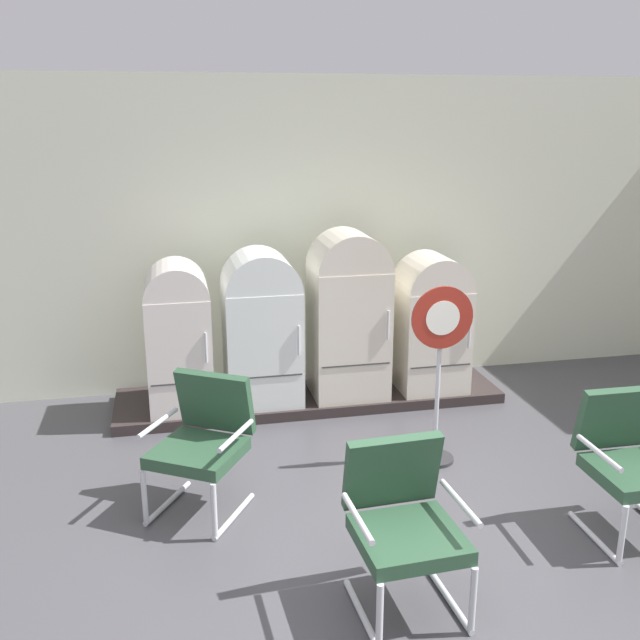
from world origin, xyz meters
TOP-DOWN VIEW (x-y plane):
  - ground at (0.00, 0.00)m, footprint 12.00×10.00m
  - back_wall at (0.00, 3.66)m, footprint 11.76×0.12m
  - display_plinth at (0.00, 3.02)m, footprint 3.79×0.95m
  - refrigerator_0 at (-1.25, 2.93)m, footprint 0.58×0.70m
  - refrigerator_1 at (-0.48, 2.91)m, footprint 0.71×0.68m
  - refrigerator_2 at (0.37, 2.91)m, footprint 0.72×0.66m
  - refrigerator_3 at (1.22, 2.89)m, footprint 0.66×0.63m
  - armchair_left at (-1.13, 1.22)m, footprint 0.85×0.89m
  - armchair_right at (1.70, 0.31)m, footprint 0.66×0.69m
  - armchair_center at (-0.06, -0.09)m, footprint 0.68×0.71m
  - sign_stand at (0.78, 1.53)m, footprint 0.51×0.32m

SIDE VIEW (x-z plane):
  - ground at x=0.00m, z-range -0.05..0.00m
  - display_plinth at x=0.00m, z-range 0.00..0.10m
  - armchair_left at x=-1.13m, z-range 0.06..1.05m
  - armchair_right at x=1.70m, z-range 0.06..1.05m
  - armchair_center at x=-0.06m, z-range 0.06..1.05m
  - sign_stand at x=0.78m, z-range 0.03..1.53m
  - refrigerator_3 at x=1.22m, z-range 0.13..1.50m
  - refrigerator_0 at x=-1.25m, z-range 0.14..1.53m
  - refrigerator_1 at x=-0.48m, z-range 0.14..1.61m
  - refrigerator_2 at x=0.37m, z-range 0.15..1.77m
  - back_wall at x=0.00m, z-range 0.01..3.17m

